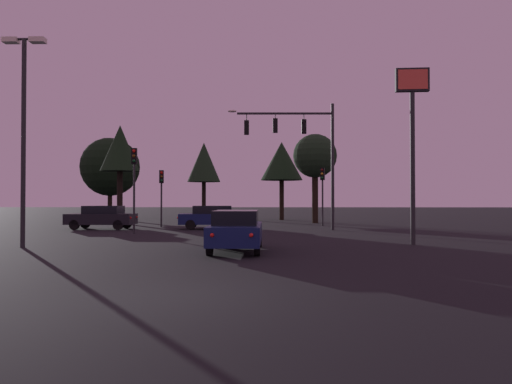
{
  "coord_description": "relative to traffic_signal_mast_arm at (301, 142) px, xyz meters",
  "views": [
    {
      "loc": [
        1.74,
        -9.22,
        1.92
      ],
      "look_at": [
        1.02,
        22.95,
        2.45
      ],
      "focal_mm": 32.76,
      "sensor_mm": 36.0,
      "label": 1
    }
  ],
  "objects": [
    {
      "name": "traffic_light_median",
      "position": [
        -9.64,
        -3.33,
        -2.18
      ],
      "size": [
        0.32,
        0.36,
        4.82
      ],
      "color": "#232326",
      "rests_on": "ground"
    },
    {
      "name": "traffic_light_corner_right",
      "position": [
        1.9,
        4.6,
        -2.56
      ],
      "size": [
        0.37,
        0.39,
        4.24
      ],
      "color": "#232326",
      "rests_on": "ground"
    },
    {
      "name": "car_crossing_left",
      "position": [
        -12.88,
        0.64,
        -4.77
      ],
      "size": [
        4.41,
        1.97,
        1.52
      ],
      "color": "black",
      "rests_on": "ground"
    },
    {
      "name": "car_nearside_lane",
      "position": [
        -3.3,
        -12.08,
        -4.77
      ],
      "size": [
        1.86,
        4.55,
        1.52
      ],
      "color": "#0F1947",
      "rests_on": "ground"
    },
    {
      "name": "ground_plane",
      "position": [
        -3.93,
        4.28,
        -5.57
      ],
      "size": [
        168.0,
        168.0,
        0.0
      ],
      "primitive_type": "plane",
      "color": "black",
      "rests_on": "ground"
    },
    {
      "name": "traffic_signal_mast_arm",
      "position": [
        0.0,
        0.0,
        0.0
      ],
      "size": [
        6.71,
        0.47,
        7.98
      ],
      "color": "#232326",
      "rests_on": "ground"
    },
    {
      "name": "tree_right_cluster",
      "position": [
        1.8,
        8.87,
        -0.13
      ],
      "size": [
        3.59,
        3.59,
        7.31
      ],
      "color": "black",
      "rests_on": "ground"
    },
    {
      "name": "parking_lot_lamp_post",
      "position": [
        -11.95,
        -10.95,
        -0.26
      ],
      "size": [
        1.7,
        0.36,
        8.45
      ],
      "color": "#232326",
      "rests_on": "ground"
    },
    {
      "name": "tree_lot_edge",
      "position": [
        -17.88,
        16.99,
        -0.37
      ],
      "size": [
        5.84,
        5.84,
        8.13
      ],
      "color": "black",
      "rests_on": "ground"
    },
    {
      "name": "store_sign_illuminated",
      "position": [
        4.05,
        -9.45,
        -0.09
      ],
      "size": [
        1.41,
        0.34,
        7.53
      ],
      "color": "#232326",
      "rests_on": "ground"
    },
    {
      "name": "car_crossing_right",
      "position": [
        -5.61,
        0.99,
        -4.77
      ],
      "size": [
        4.78,
        2.13,
        1.52
      ],
      "color": "#0F1947",
      "rests_on": "ground"
    },
    {
      "name": "traffic_light_corner_left",
      "position": [
        -9.52,
        2.98,
        -2.74
      ],
      "size": [
        0.36,
        0.38,
        3.97
      ],
      "color": "#232326",
      "rests_on": "ground"
    },
    {
      "name": "tree_behind_sign",
      "position": [
        -14.15,
        8.34,
        0.47
      ],
      "size": [
        3.16,
        3.16,
        8.02
      ],
      "color": "black",
      "rests_on": "ground"
    },
    {
      "name": "tree_left_far",
      "position": [
        -8.97,
        20.99,
        0.37
      ],
      "size": [
        3.57,
        3.57,
        8.13
      ],
      "color": "black",
      "rests_on": "ground"
    },
    {
      "name": "tree_center_horizon",
      "position": [
        -0.74,
        14.7,
        -0.04
      ],
      "size": [
        3.96,
        3.96,
        7.39
      ],
      "color": "black",
      "rests_on": "ground"
    }
  ]
}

